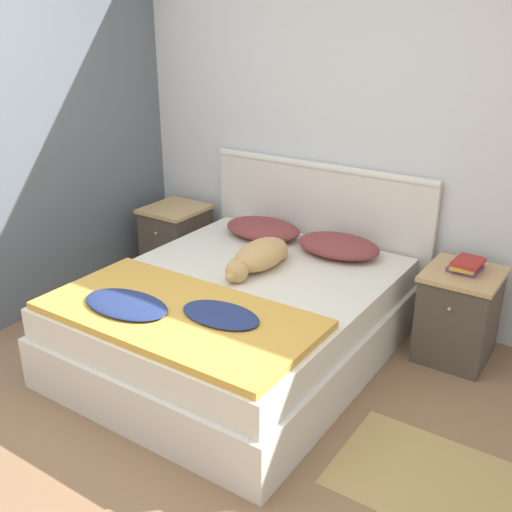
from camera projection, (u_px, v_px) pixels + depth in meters
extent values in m
plane|color=#896647|center=(129.00, 461.00, 2.83)|extent=(16.00, 16.00, 0.00)
cube|color=silver|center=(343.00, 124.00, 3.98)|extent=(9.00, 0.06, 2.55)
cube|color=slate|center=(49.00, 123.00, 4.00)|extent=(0.06, 3.10, 2.55)
cube|color=silver|center=(239.00, 332.00, 3.66)|extent=(1.60, 1.92, 0.31)
cube|color=silver|center=(238.00, 296.00, 3.57)|extent=(1.54, 1.86, 0.18)
cube|color=silver|center=(317.00, 234.00, 4.29)|extent=(1.68, 0.04, 0.98)
cylinder|color=silver|center=(320.00, 167.00, 4.10)|extent=(1.68, 0.06, 0.06)
cube|color=#4C4238|center=(177.00, 243.00, 4.74)|extent=(0.40, 0.43, 0.54)
cube|color=tan|center=(175.00, 209.00, 4.63)|extent=(0.43, 0.46, 0.03)
sphere|color=tan|center=(156.00, 233.00, 4.51)|extent=(0.02, 0.02, 0.02)
cube|color=#4C4238|center=(458.00, 317.00, 3.60)|extent=(0.40, 0.43, 0.54)
cube|color=tan|center=(464.00, 274.00, 3.49)|extent=(0.43, 0.46, 0.03)
sphere|color=tan|center=(449.00, 309.00, 3.37)|extent=(0.02, 0.02, 0.02)
ellipsoid|color=brown|center=(263.00, 229.00, 4.22)|extent=(0.56, 0.38, 0.12)
ellipsoid|color=brown|center=(338.00, 246.00, 3.91)|extent=(0.56, 0.38, 0.12)
cube|color=gold|center=(178.00, 315.00, 3.11)|extent=(1.48, 0.75, 0.04)
ellipsoid|color=navy|center=(126.00, 304.00, 3.14)|extent=(0.52, 0.30, 0.04)
ellipsoid|color=navy|center=(221.00, 314.00, 3.04)|extent=(0.44, 0.26, 0.03)
ellipsoid|color=tan|center=(261.00, 254.00, 3.70)|extent=(0.25, 0.46, 0.17)
sphere|color=tan|center=(237.00, 272.00, 3.51)|extent=(0.14, 0.14, 0.14)
ellipsoid|color=tan|center=(231.00, 277.00, 3.47)|extent=(0.06, 0.08, 0.06)
cone|color=tan|center=(232.00, 261.00, 3.52)|extent=(0.04, 0.04, 0.05)
cone|color=tan|center=(243.00, 264.00, 3.48)|extent=(0.04, 0.04, 0.05)
ellipsoid|color=tan|center=(283.00, 253.00, 3.85)|extent=(0.14, 0.21, 0.06)
cube|color=#703D7F|center=(465.00, 268.00, 3.51)|extent=(0.18, 0.19, 0.02)
cube|color=gold|center=(466.00, 264.00, 3.50)|extent=(0.15, 0.24, 0.02)
cube|color=#AD2D28|center=(468.00, 262.00, 3.47)|extent=(0.16, 0.21, 0.02)
cube|color=tan|center=(444.00, 484.00, 2.69)|extent=(0.98, 0.63, 0.00)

